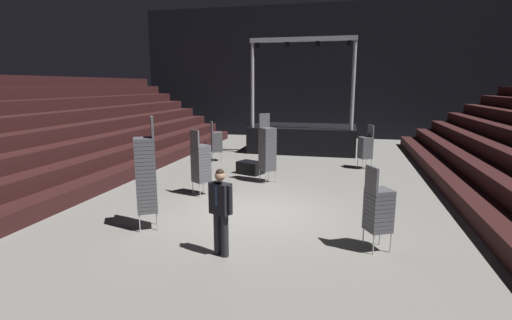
% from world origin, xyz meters
% --- Properties ---
extents(ground_plane, '(22.00, 30.00, 0.10)m').
position_xyz_m(ground_plane, '(0.00, 0.00, -0.05)').
color(ground_plane, slate).
extents(arena_end_wall, '(22.00, 0.30, 8.00)m').
position_xyz_m(arena_end_wall, '(0.00, 15.00, 4.00)').
color(arena_end_wall, black).
rests_on(arena_end_wall, ground_plane).
extents(bleacher_bank_left, '(6.00, 24.00, 3.60)m').
position_xyz_m(bleacher_bank_left, '(-8.00, 1.00, 1.80)').
color(bleacher_bank_left, black).
rests_on(bleacher_bank_left, ground_plane).
extents(stage_riser, '(5.06, 3.10, 5.31)m').
position_xyz_m(stage_riser, '(-0.00, 9.69, 0.70)').
color(stage_riser, black).
rests_on(stage_riser, ground_plane).
extents(man_with_tie, '(0.56, 0.37, 1.71)m').
position_xyz_m(man_with_tie, '(-0.14, -2.60, 0.97)').
color(man_with_tie, black).
rests_on(man_with_tie, ground_plane).
extents(chair_stack_front_left, '(0.62, 0.62, 2.31)m').
position_xyz_m(chair_stack_front_left, '(-0.45, 3.16, 1.15)').
color(chair_stack_front_left, '#B2B5BA').
rests_on(chair_stack_front_left, ground_plane).
extents(chair_stack_front_right, '(0.60, 0.60, 2.56)m').
position_xyz_m(chair_stack_front_right, '(-2.22, -1.65, 1.28)').
color(chair_stack_front_right, '#B2B5BA').
rests_on(chair_stack_front_right, ground_plane).
extents(chair_stack_mid_left, '(0.59, 0.59, 1.71)m').
position_xyz_m(chair_stack_mid_left, '(2.84, 6.14, 0.86)').
color(chair_stack_mid_left, '#B2B5BA').
rests_on(chair_stack_mid_left, ground_plane).
extents(chair_stack_mid_right, '(0.61, 0.61, 1.96)m').
position_xyz_m(chair_stack_mid_right, '(-2.05, 1.19, 0.98)').
color(chair_stack_mid_right, '#B2B5BA').
rests_on(chair_stack_mid_right, ground_plane).
extents(chair_stack_mid_centre, '(0.60, 0.60, 1.71)m').
position_xyz_m(chair_stack_mid_centre, '(2.78, -1.63, 0.86)').
color(chair_stack_mid_centre, '#B2B5BA').
rests_on(chair_stack_mid_centre, ground_plane).
extents(chair_stack_rear_left, '(0.59, 0.59, 1.71)m').
position_xyz_m(chair_stack_rear_left, '(-3.33, 6.22, 0.86)').
color(chair_stack_rear_left, '#B2B5BA').
rests_on(chair_stack_rear_left, ground_plane).
extents(equipment_road_case, '(1.06, 0.90, 0.45)m').
position_xyz_m(equipment_road_case, '(-1.31, 4.21, 0.23)').
color(equipment_road_case, black).
rests_on(equipment_road_case, ground_plane).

